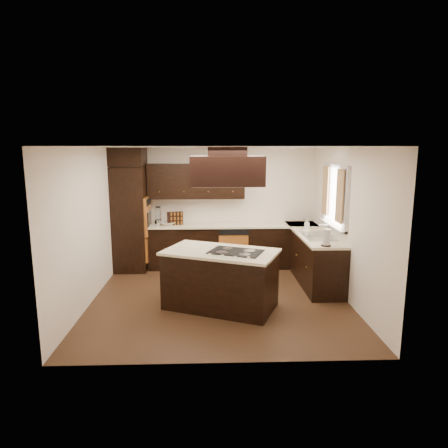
{
  "coord_description": "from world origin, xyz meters",
  "views": [
    {
      "loc": [
        -0.15,
        -6.39,
        2.47
      ],
      "look_at": [
        0.1,
        0.6,
        1.15
      ],
      "focal_mm": 32.0,
      "sensor_mm": 36.0,
      "label": 1
    }
  ],
  "objects_px": {
    "island": "(221,280)",
    "range_hood": "(227,171)",
    "spice_rack": "(175,218)",
    "oven_column": "(131,219)"
  },
  "relations": [
    {
      "from": "island",
      "to": "range_hood",
      "type": "xyz_separation_m",
      "value": [
        0.09,
        -0.15,
        1.72
      ]
    },
    {
      "from": "spice_rack",
      "to": "island",
      "type": "bearing_deg",
      "value": -82.28
    },
    {
      "from": "oven_column",
      "to": "spice_rack",
      "type": "bearing_deg",
      "value": 4.14
    },
    {
      "from": "range_hood",
      "to": "island",
      "type": "bearing_deg",
      "value": 121.47
    },
    {
      "from": "oven_column",
      "to": "island",
      "type": "height_order",
      "value": "oven_column"
    },
    {
      "from": "range_hood",
      "to": "spice_rack",
      "type": "xyz_separation_m",
      "value": [
        -0.97,
        2.32,
        -1.1
      ]
    },
    {
      "from": "oven_column",
      "to": "spice_rack",
      "type": "height_order",
      "value": "oven_column"
    },
    {
      "from": "island",
      "to": "range_hood",
      "type": "height_order",
      "value": "range_hood"
    },
    {
      "from": "range_hood",
      "to": "spice_rack",
      "type": "relative_size",
      "value": 3.2
    },
    {
      "from": "range_hood",
      "to": "spice_rack",
      "type": "height_order",
      "value": "range_hood"
    }
  ]
}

